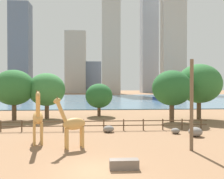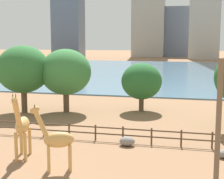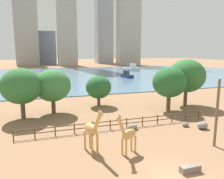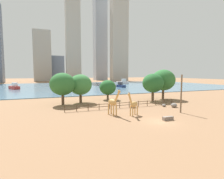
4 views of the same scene
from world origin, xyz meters
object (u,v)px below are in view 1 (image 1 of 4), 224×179
at_px(tree_left_small, 199,84).
at_px(boat_tug, 18,97).
at_px(utility_pole, 192,105).
at_px(tree_right_tall, 99,96).
at_px(feeding_trough, 124,164).
at_px(tree_right_small, 47,90).
at_px(boat_sailboat, 170,94).
at_px(giraffe_companion, 73,124).
at_px(boulder_by_pole, 175,131).
at_px(giraffe_tall, 38,118).
at_px(boulder_small, 109,129).
at_px(tree_left_large, 14,88).
at_px(boulder_near_fence, 195,132).
at_px(tree_center_broad, 172,88).
at_px(boat_ferry, 158,98).

bearing_deg(tree_left_small, boat_tug, 132.38).
xyz_separation_m(utility_pole, tree_right_tall, (-7.25, 20.88, -0.14)).
distance_m(utility_pole, feeding_trough, 7.55).
relative_size(utility_pole, tree_right_tall, 1.29).
xyz_separation_m(feeding_trough, tree_right_small, (-9.74, 21.84, 4.30)).
relative_size(utility_pole, boat_sailboat, 0.82).
relative_size(giraffe_companion, boulder_by_pole, 4.62).
xyz_separation_m(giraffe_companion, tree_left_small, (17.75, 15.00, 3.52)).
distance_m(boulder_by_pole, tree_left_small, 13.50).
xyz_separation_m(giraffe_tall, boat_sailboat, (39.70, 82.46, -0.89)).
relative_size(giraffe_companion, boat_tug, 0.58).
bearing_deg(boulder_small, tree_left_large, 145.45).
height_order(boulder_near_fence, feeding_trough, boulder_near_fence).
xyz_separation_m(boulder_small, tree_right_tall, (-1.02, 13.52, 3.12)).
bearing_deg(boat_tug, feeding_trough, 175.89).
bearing_deg(tree_center_broad, boat_sailboat, 71.55).
height_order(boulder_near_fence, boulder_small, boulder_near_fence).
height_order(boulder_small, boat_ferry, boat_ferry).
distance_m(giraffe_companion, boulder_near_fence, 12.59).
distance_m(utility_pole, boulder_small, 10.17).
xyz_separation_m(tree_right_tall, boat_sailboat, (34.24, 64.39, -2.05)).
distance_m(boulder_by_pole, boat_tug, 71.11).
xyz_separation_m(boulder_near_fence, boulder_small, (-8.72, 2.61, -0.11)).
xyz_separation_m(giraffe_tall, feeding_trough, (6.92, -6.34, -2.02)).
relative_size(giraffe_companion, boulder_small, 3.58).
bearing_deg(giraffe_tall, boat_tug, -174.51).
relative_size(boulder_by_pole, boulder_small, 0.77).
xyz_separation_m(utility_pole, feeding_trough, (-5.79, -3.53, -3.32)).
bearing_deg(giraffe_companion, tree_center_broad, -159.33).
height_order(tree_right_tall, tree_right_small, tree_right_small).
height_order(feeding_trough, tree_left_small, tree_left_small).
bearing_deg(tree_left_small, boulder_small, -148.62).
height_order(boat_sailboat, boat_tug, boat_sailboat).
bearing_deg(boulder_by_pole, tree_left_small, 53.83).
height_order(boulder_small, tree_left_large, tree_left_large).
height_order(feeding_trough, tree_center_broad, tree_center_broad).
bearing_deg(tree_right_small, boat_tug, 114.46).
relative_size(giraffe_companion, tree_right_tall, 0.77).
relative_size(utility_pole, boulder_near_fence, 5.21).
bearing_deg(tree_left_small, boat_sailboat, 74.84).
xyz_separation_m(tree_center_broad, tree_right_small, (-18.71, 4.40, -0.26)).
xyz_separation_m(boulder_by_pole, boulder_small, (-7.16, 1.20, 0.06)).
relative_size(feeding_trough, tree_center_broad, 0.24).
distance_m(boulder_near_fence, boulder_by_pole, 2.12).
bearing_deg(feeding_trough, boulder_small, 92.29).
distance_m(giraffe_companion, tree_right_tall, 19.86).
relative_size(boulder_small, tree_right_small, 0.17).
bearing_deg(tree_right_tall, tree_center_broad, -33.74).
distance_m(giraffe_companion, tree_center_broad, 18.16).
height_order(utility_pole, tree_right_small, utility_pole).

